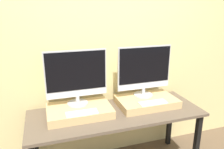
% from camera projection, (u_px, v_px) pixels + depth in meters
% --- Properties ---
extents(wall_back, '(8.00, 0.04, 2.60)m').
position_uv_depth(wall_back, '(105.00, 51.00, 2.46)').
color(wall_back, '#DBC684').
rests_on(wall_back, ground_plane).
extents(workbench, '(1.79, 0.66, 0.73)m').
position_uv_depth(workbench, '(116.00, 118.00, 2.29)').
color(workbench, brown).
rests_on(workbench, ground_plane).
extents(wooden_riser_left, '(0.64, 0.41, 0.08)m').
position_uv_depth(wooden_riser_left, '(80.00, 111.00, 2.20)').
color(wooden_riser_left, tan).
rests_on(wooden_riser_left, workbench).
extents(monitor_left, '(0.62, 0.21, 0.56)m').
position_uv_depth(monitor_left, '(76.00, 76.00, 2.18)').
color(monitor_left, '#B2B2B7').
rests_on(monitor_left, wooden_riser_left).
extents(keyboard_left, '(0.30, 0.11, 0.01)m').
position_uv_depth(keyboard_left, '(82.00, 113.00, 2.05)').
color(keyboard_left, silver).
rests_on(keyboard_left, wooden_riser_left).
extents(wooden_riser_right, '(0.64, 0.41, 0.08)m').
position_uv_depth(wooden_riser_right, '(146.00, 101.00, 2.42)').
color(wooden_riser_right, tan).
rests_on(wooden_riser_right, workbench).
extents(monitor_right, '(0.62, 0.21, 0.56)m').
position_uv_depth(monitor_right, '(144.00, 70.00, 2.40)').
color(monitor_right, '#B2B2B7').
rests_on(monitor_right, wooden_riser_right).
extents(keyboard_right, '(0.30, 0.11, 0.01)m').
position_uv_depth(keyboard_right, '(153.00, 103.00, 2.27)').
color(keyboard_right, silver).
rests_on(keyboard_right, wooden_riser_right).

